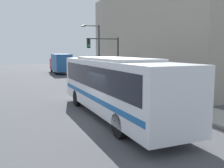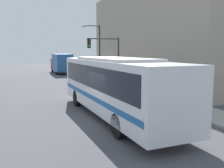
# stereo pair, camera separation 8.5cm
# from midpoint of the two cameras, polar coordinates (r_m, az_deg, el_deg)

# --- Properties ---
(ground_plane) EXTENTS (120.00, 120.00, 0.00)m
(ground_plane) POSITION_cam_midpoint_polar(r_m,az_deg,el_deg) (12.71, -0.73, -8.69)
(ground_plane) COLOR #47474C
(sidewalk) EXTENTS (2.46, 70.00, 0.12)m
(sidewalk) POSITION_cam_midpoint_polar(r_m,az_deg,el_deg) (33.17, -3.23, 1.49)
(sidewalk) COLOR gray
(sidewalk) RESTS_ON ground_plane
(building_facade) EXTENTS (6.00, 23.36, 10.47)m
(building_facade) POSITION_cam_midpoint_polar(r_m,az_deg,el_deg) (28.03, 9.79, 10.88)
(building_facade) COLOR #9E9384
(building_facade) RESTS_ON ground_plane
(city_bus) EXTENTS (3.00, 11.38, 3.21)m
(city_bus) POSITION_cam_midpoint_polar(r_m,az_deg,el_deg) (13.32, 0.72, 0.25)
(city_bus) COLOR silver
(city_bus) RESTS_ON ground_plane
(delivery_truck) EXTENTS (2.36, 8.34, 3.08)m
(delivery_truck) POSITION_cam_midpoint_polar(r_m,az_deg,el_deg) (40.87, -11.49, 4.76)
(delivery_truck) COLOR #265999
(delivery_truck) RESTS_ON ground_plane
(fire_hydrant) EXTENTS (0.25, 0.34, 0.82)m
(fire_hydrant) POSITION_cam_midpoint_polar(r_m,az_deg,el_deg) (17.01, 12.70, -2.88)
(fire_hydrant) COLOR #999999
(fire_hydrant) RESTS_ON sidewalk
(traffic_light_pole) EXTENTS (3.28, 0.35, 4.76)m
(traffic_light_pole) POSITION_cam_midpoint_polar(r_m,az_deg,el_deg) (24.42, -1.02, 7.23)
(traffic_light_pole) COLOR #2D2D2D
(traffic_light_pole) RESTS_ON sidewalk
(parking_meter) EXTENTS (0.14, 0.14, 1.39)m
(parking_meter) POSITION_cam_midpoint_polar(r_m,az_deg,el_deg) (23.58, 2.56, 1.46)
(parking_meter) COLOR #2D2D2D
(parking_meter) RESTS_ON sidewalk
(street_lamp) EXTENTS (2.32, 0.28, 6.53)m
(street_lamp) POSITION_cam_midpoint_polar(r_m,az_deg,el_deg) (30.76, -3.33, 8.41)
(street_lamp) COLOR #2D2D2D
(street_lamp) RESTS_ON sidewalk
(pedestrian_near_corner) EXTENTS (0.34, 0.34, 1.65)m
(pedestrian_near_corner) POSITION_cam_midpoint_polar(r_m,az_deg,el_deg) (18.42, 12.47, -0.72)
(pedestrian_near_corner) COLOR #47382D
(pedestrian_near_corner) RESTS_ON sidewalk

